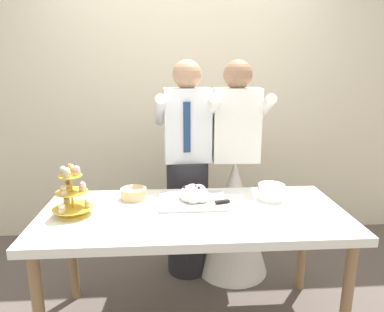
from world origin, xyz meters
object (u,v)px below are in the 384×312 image
(dessert_table, at_px, (193,223))
(main_cake_tray, at_px, (194,196))
(plate_stack, at_px, (271,192))
(round_cake, at_px, (134,195))
(cupcake_stand, at_px, (72,195))
(person_bride, at_px, (234,202))
(person_groom, at_px, (187,182))

(dessert_table, relative_size, main_cake_tray, 4.16)
(plate_stack, height_order, round_cake, plate_stack)
(main_cake_tray, bearing_deg, cupcake_stand, -168.90)
(round_cake, bearing_deg, person_bride, 28.59)
(cupcake_stand, bearing_deg, main_cake_tray, 11.10)
(main_cake_tray, distance_m, plate_stack, 0.50)
(round_cake, bearing_deg, plate_stack, -3.03)
(plate_stack, height_order, person_bride, person_bride)
(dessert_table, bearing_deg, cupcake_stand, -179.53)
(person_groom, bearing_deg, main_cake_tray, -88.20)
(dessert_table, bearing_deg, main_cake_tray, 84.60)
(person_bride, bearing_deg, main_cake_tray, -126.44)
(round_cake, relative_size, person_groom, 0.14)
(plate_stack, distance_m, person_bride, 0.53)
(person_bride, bearing_deg, cupcake_stand, -149.93)
(cupcake_stand, relative_size, round_cake, 1.27)
(person_bride, bearing_deg, plate_stack, -70.93)
(dessert_table, xyz_separation_m, round_cake, (-0.37, 0.21, 0.11))
(person_groom, xyz_separation_m, person_bride, (0.36, -0.02, -0.16))
(plate_stack, relative_size, person_groom, 0.11)
(main_cake_tray, distance_m, round_cake, 0.39)
(person_groom, bearing_deg, cupcake_stand, -137.52)
(main_cake_tray, relative_size, person_groom, 0.26)
(round_cake, height_order, person_bride, person_bride)
(person_groom, relative_size, person_bride, 1.00)
(cupcake_stand, distance_m, person_bride, 1.26)
(dessert_table, relative_size, person_bride, 1.08)
(person_groom, bearing_deg, round_cake, -131.07)
(dessert_table, height_order, person_bride, person_bride)
(dessert_table, distance_m, round_cake, 0.44)
(cupcake_stand, distance_m, round_cake, 0.40)
(main_cake_tray, relative_size, person_bride, 0.26)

